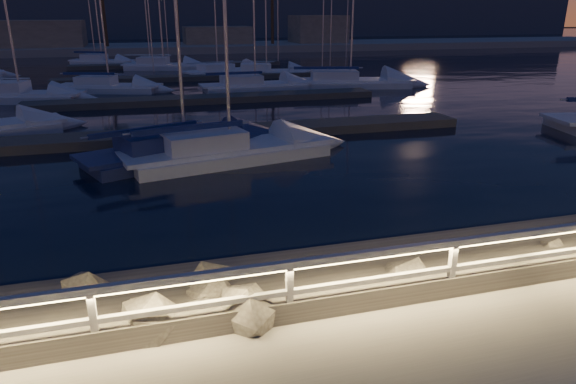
% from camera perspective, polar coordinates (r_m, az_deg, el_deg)
% --- Properties ---
extents(ground, '(400.00, 400.00, 0.00)m').
position_cam_1_polar(ground, '(9.40, 12.22, -11.76)').
color(ground, '#A09B90').
rests_on(ground, ground).
extents(harbor_water, '(400.00, 440.00, 0.60)m').
position_cam_1_polar(harbor_water, '(38.89, -9.93, 10.46)').
color(harbor_water, black).
rests_on(harbor_water, ground).
extents(guard_rail, '(44.11, 0.12, 1.06)m').
position_cam_1_polar(guard_rail, '(9.00, 12.18, -7.61)').
color(guard_rail, silver).
rests_on(guard_rail, ground).
extents(riprap, '(23.96, 3.22, 1.51)m').
position_cam_1_polar(riprap, '(12.51, 25.14, -6.06)').
color(riprap, slate).
rests_on(riprap, ground).
extents(floating_docks, '(22.00, 36.00, 0.40)m').
position_cam_1_polar(floating_docks, '(40.07, -10.19, 11.51)').
color(floating_docks, '#5F574F').
rests_on(floating_docks, ground).
extents(far_shore, '(160.00, 14.00, 5.20)m').
position_cam_1_polar(far_shore, '(81.30, -13.62, 15.55)').
color(far_shore, '#A09B90').
rests_on(far_shore, ground).
extents(distant_hills, '(230.00, 37.50, 18.00)m').
position_cam_1_polar(distant_hills, '(141.88, -24.43, 17.60)').
color(distant_hills, '#394658').
rests_on(distant_hills, ground).
extents(sailboat_b, '(8.44, 4.05, 13.87)m').
position_cam_1_polar(sailboat_b, '(19.82, -7.07, 4.71)').
color(sailboat_b, silver).
rests_on(sailboat_b, ground).
extents(sailboat_c, '(8.34, 5.19, 13.76)m').
position_cam_1_polar(sailboat_c, '(20.49, -11.92, 4.85)').
color(sailboat_c, navy).
rests_on(sailboat_c, ground).
extents(sailboat_e, '(8.05, 4.06, 13.29)m').
position_cam_1_polar(sailboat_e, '(37.63, -27.89, 9.55)').
color(sailboat_e, silver).
rests_on(sailboat_e, ground).
extents(sailboat_g, '(8.12, 2.79, 13.59)m').
position_cam_1_polar(sailboat_g, '(38.41, -3.98, 11.78)').
color(sailboat_g, silver).
rests_on(sailboat_g, ground).
extents(sailboat_h, '(10.01, 5.01, 16.31)m').
position_cam_1_polar(sailboat_h, '(40.60, 6.54, 12.15)').
color(sailboat_h, silver).
rests_on(sailboat_h, ground).
extents(sailboat_j, '(7.55, 4.30, 12.43)m').
position_cam_1_polar(sailboat_j, '(39.90, -19.49, 11.03)').
color(sailboat_j, silver).
rests_on(sailboat_j, ground).
extents(sailboat_k, '(7.81, 3.61, 12.79)m').
position_cam_1_polar(sailboat_k, '(47.87, -2.66, 13.25)').
color(sailboat_k, silver).
rests_on(sailboat_k, ground).
extents(sailboat_l, '(8.36, 4.92, 13.68)m').
position_cam_1_polar(sailboat_l, '(48.54, -7.13, 13.21)').
color(sailboat_l, silver).
rests_on(sailboat_l, ground).
extents(sailboat_m, '(7.20, 4.69, 12.06)m').
position_cam_1_polar(sailboat_m, '(61.70, -20.11, 13.51)').
color(sailboat_m, silver).
rests_on(sailboat_m, ground).
extents(sailboat_n, '(8.39, 4.65, 13.80)m').
position_cam_1_polar(sailboat_n, '(54.79, -13.87, 13.54)').
color(sailboat_n, silver).
rests_on(sailboat_n, ground).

